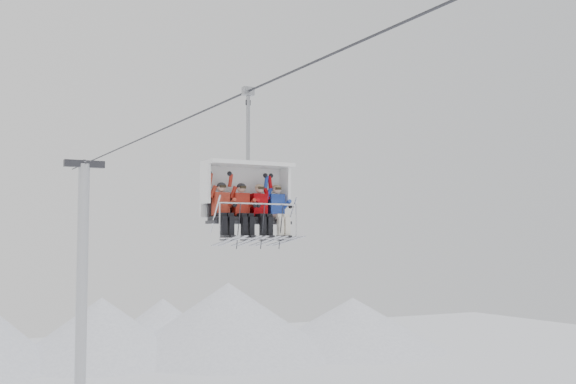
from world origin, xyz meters
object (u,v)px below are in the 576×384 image
skier_center_right (261,210)px  skier_far_right (278,210)px  lift_tower_right (81,314)px  chairlift_carrier (246,192)px  skier_far_left (223,209)px  skier_center_left (243,209)px

skier_center_right → skier_far_right: size_ratio=1.00×
lift_tower_right → chairlift_carrier: lift_tower_right is taller
skier_far_left → skier_center_left: 0.55m
skier_far_right → skier_center_right: bearing=180.0°
lift_tower_right → skier_far_left: 20.44m
skier_center_left → skier_far_right: (1.01, 0.00, 0.00)m
lift_tower_right → skier_center_left: size_ratio=7.99×
skier_center_left → skier_center_right: size_ratio=1.00×
chairlift_carrier → skier_far_left: chairlift_carrier is taller
lift_tower_right → chairlift_carrier: size_ratio=3.38×
skier_center_left → skier_center_right: 0.52m
lift_tower_right → skier_far_left: bearing=-92.2°
skier_center_left → skier_far_left: bearing=180.0°
skier_far_left → skier_center_right: 1.07m
chairlift_carrier → skier_far_right: bearing=-21.1°
lift_tower_right → skier_center_right: lift_tower_right is taller
chairlift_carrier → skier_center_left: size_ratio=2.36×
lift_tower_right → skier_far_right: (0.79, -19.95, 4.42)m
lift_tower_right → skier_far_right: bearing=-87.7°
chairlift_carrier → skier_center_right: 0.63m
lift_tower_right → skier_far_right: lift_tower_right is taller
chairlift_carrier → skier_center_right: chairlift_carrier is taller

